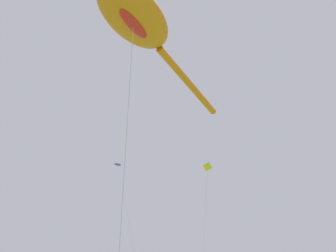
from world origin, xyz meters
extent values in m
ellipsoid|color=orange|center=(-3.56, 9.20, 15.14)|extent=(5.57, 4.27, 1.22)
cylinder|color=orange|center=(2.25, 11.18, 14.95)|extent=(7.11, 2.80, 0.44)
ellipsoid|color=red|center=(-3.56, 9.20, 14.58)|extent=(2.27, 1.34, 0.44)
cylinder|color=#B2B2B7|center=(-2.12, 11.30, 7.26)|extent=(2.91, 4.24, 14.53)
cube|color=yellow|center=(16.19, 22.80, 17.39)|extent=(0.90, 0.78, 0.85)
cylinder|color=#B2B2B7|center=(15.04, 22.95, 8.69)|extent=(2.33, 0.31, 17.39)
ellipsoid|color=blue|center=(9.19, 30.72, 18.33)|extent=(0.94, 0.69, 0.21)
cylinder|color=#B2B2B7|center=(11.26, 29.64, 9.17)|extent=(4.16, 2.19, 18.34)
camera|label=1|loc=(-9.83, -0.85, 1.34)|focal=35.95mm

